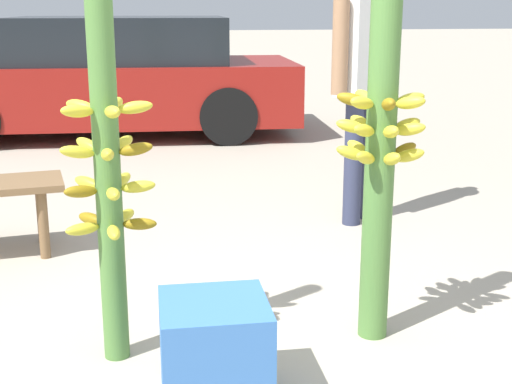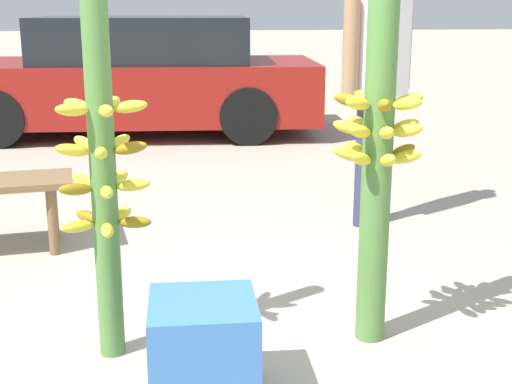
{
  "view_description": "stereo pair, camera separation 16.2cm",
  "coord_description": "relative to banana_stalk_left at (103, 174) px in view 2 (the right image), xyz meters",
  "views": [
    {
      "loc": [
        -0.35,
        -2.55,
        1.43
      ],
      "look_at": [
        0.16,
        0.64,
        0.58
      ],
      "focal_mm": 50.0,
      "sensor_mm": 36.0,
      "label": 1
    },
    {
      "loc": [
        -0.19,
        -2.57,
        1.43
      ],
      "look_at": [
        0.16,
        0.64,
        0.58
      ],
      "focal_mm": 50.0,
      "sensor_mm": 36.0,
      "label": 2
    }
  ],
  "objects": [
    {
      "name": "ground_plane",
      "position": [
        0.5,
        -0.24,
        -0.78
      ],
      "size": [
        80.0,
        80.0,
        0.0
      ],
      "primitive_type": "plane",
      "color": "#A89E8C"
    },
    {
      "name": "banana_stalk_left",
      "position": [
        0.0,
        0.0,
        0.0
      ],
      "size": [
        0.37,
        0.38,
        1.53
      ],
      "color": "#4C7A38",
      "rests_on": "ground_plane"
    },
    {
      "name": "banana_stalk_center",
      "position": [
        1.12,
        0.03,
        0.01
      ],
      "size": [
        0.39,
        0.39,
        1.49
      ],
      "color": "#4C7A38",
      "rests_on": "ground_plane"
    },
    {
      "name": "vendor_person",
      "position": [
        1.58,
        1.71,
        0.26
      ],
      "size": [
        0.58,
        0.46,
        1.73
      ],
      "rotation": [
        0.0,
        0.0,
        0.63
      ],
      "color": "#2D334C",
      "rests_on": "ground_plane"
    },
    {
      "name": "parked_car",
      "position": [
        -0.2,
        5.46,
        -0.14
      ],
      "size": [
        4.25,
        1.96,
        1.31
      ],
      "rotation": [
        0.0,
        0.0,
        1.53
      ],
      "color": "maroon",
      "rests_on": "ground_plane"
    },
    {
      "name": "produce_crate",
      "position": [
        0.37,
        -0.41,
        -0.58
      ],
      "size": [
        0.39,
        0.39,
        0.39
      ],
      "color": "#386BB2",
      "rests_on": "ground_plane"
    }
  ]
}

